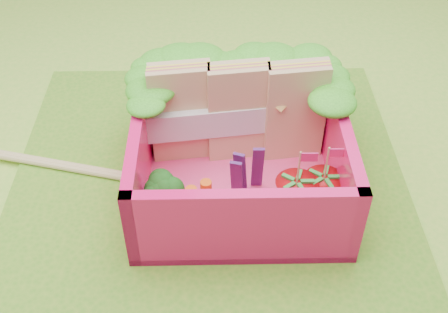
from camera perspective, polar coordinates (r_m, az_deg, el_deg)
name	(u,v)px	position (r m, az deg, el deg)	size (l,w,h in m)	color
ground	(209,181)	(3.76, -1.50, -2.52)	(14.00, 14.00, 0.00)	#83CD39
placemat	(209,180)	(3.75, -1.50, -2.36)	(2.60, 2.60, 0.03)	#569D23
bento_floor	(239,182)	(3.68, 1.51, -2.58)	(1.30, 1.30, 0.05)	#FC4082
bento_box	(240,153)	(3.51, 1.59, 0.32)	(1.30, 1.30, 0.55)	#FF1567
lettuce_ruffle	(238,67)	(3.69, 1.38, 9.12)	(1.43, 0.77, 0.11)	#328E19
sandwich_stack	(239,112)	(3.65, 1.52, 4.52)	(1.26, 0.33, 0.69)	tan
broccoli	(161,189)	(3.35, -6.41, -3.29)	(0.34, 0.34, 0.27)	#6B9648
carrot_sticks	(199,201)	(3.34, -2.61, -4.59)	(0.15, 0.18, 0.29)	orange
purple_wedges	(245,174)	(3.43, 2.15, -1.75)	(0.20, 0.15, 0.38)	#441A5D
strawberry_left	(295,197)	(3.39, 7.25, -4.10)	(0.25, 0.25, 0.49)	#BA120B
strawberry_right	(322,191)	(3.46, 9.94, -3.51)	(0.24, 0.24, 0.48)	#BA120B
snap_peas	(302,201)	(3.52, 7.91, -4.51)	(0.63, 0.62, 0.05)	#73C13C
chopsticks	(45,162)	(4.01, -17.77, -0.57)	(1.95, 0.56, 0.05)	#D7BE76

